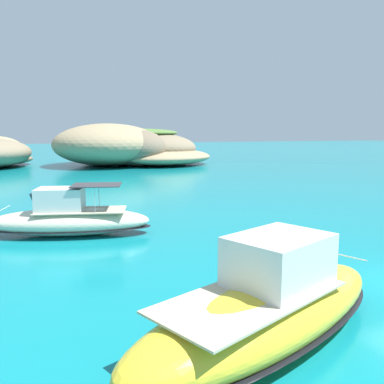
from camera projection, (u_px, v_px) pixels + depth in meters
name	position (u px, v px, depth m)	size (l,w,h in m)	color
islet_large	(128.00, 147.00, 72.59)	(32.97, 28.99, 7.16)	#9E8966
motorboat_cream	(69.00, 219.00, 22.99)	(9.51, 5.15, 2.85)	beige
motorboat_yellow	(268.00, 308.00, 11.24)	(10.44, 6.47, 2.95)	yellow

